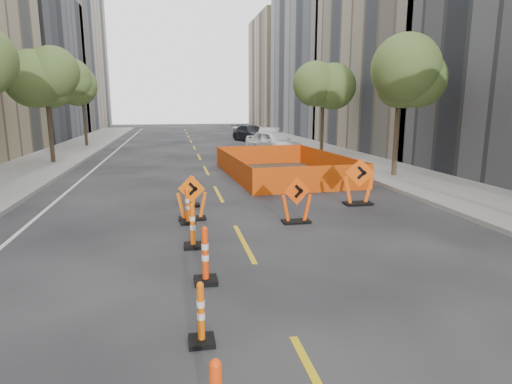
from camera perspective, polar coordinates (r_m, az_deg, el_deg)
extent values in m
plane|color=black|center=(7.13, 3.82, -16.76)|extent=(140.00, 140.00, 0.00)
cube|color=gray|center=(21.21, 19.29, 2.01)|extent=(4.00, 90.00, 0.15)
cube|color=#4C4C51|center=(47.93, -30.70, 14.40)|extent=(12.00, 16.00, 14.00)
cube|color=gray|center=(63.88, -25.97, 16.47)|extent=(12.00, 20.00, 20.00)
cube|color=gray|center=(35.38, 21.85, 16.71)|extent=(12.00, 16.00, 14.00)
cube|color=gray|center=(50.30, 11.51, 18.98)|extent=(12.00, 18.00, 20.00)
cube|color=tan|center=(67.44, 5.28, 15.52)|extent=(12.00, 14.00, 16.00)
cylinder|color=#382B1E|center=(26.98, -25.65, 6.66)|extent=(0.24, 0.24, 3.15)
sphere|color=#48622A|center=(26.94, -26.22, 12.96)|extent=(2.80, 2.80, 2.80)
cylinder|color=#382B1E|center=(36.73, -21.80, 8.00)|extent=(0.24, 0.24, 3.15)
sphere|color=#48622A|center=(36.70, -22.16, 12.63)|extent=(2.80, 2.80, 2.80)
cylinder|color=#382B1E|center=(20.73, 18.13, 6.06)|extent=(0.24, 0.24, 3.15)
sphere|color=#48622A|center=(20.69, 18.66, 14.28)|extent=(2.80, 2.80, 2.80)
cylinder|color=#382B1E|center=(29.85, 8.78, 8.03)|extent=(0.24, 0.24, 3.15)
sphere|color=#48622A|center=(29.82, 8.96, 13.75)|extent=(2.80, 2.80, 2.80)
imported|color=white|center=(29.29, 2.35, 6.61)|extent=(3.71, 5.19, 1.64)
imported|color=#B5B4BA|center=(34.65, 1.79, 7.29)|extent=(3.00, 4.85, 1.51)
imported|color=black|center=(39.85, -0.57, 7.83)|extent=(3.60, 5.44, 1.46)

